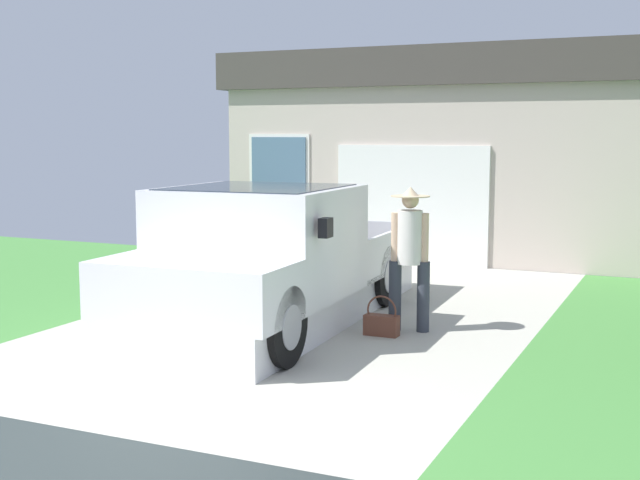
# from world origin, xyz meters

# --- Properties ---
(pickup_truck) EXTENTS (2.28, 5.23, 1.65)m
(pickup_truck) POSITION_xyz_m (-0.36, 3.65, 0.73)
(pickup_truck) COLOR silver
(pickup_truck) RESTS_ON ground
(person_with_hat) EXTENTS (0.46, 0.44, 1.65)m
(person_with_hat) POSITION_xyz_m (1.23, 4.16, 0.92)
(person_with_hat) COLOR #333842
(person_with_hat) RESTS_ON ground
(handbag) EXTENTS (0.39, 0.16, 0.46)m
(handbag) POSITION_xyz_m (1.02, 3.81, 0.14)
(handbag) COLOR brown
(handbag) RESTS_ON ground
(house_with_garage) EXTENTS (9.77, 6.93, 3.72)m
(house_with_garage) POSITION_xyz_m (0.75, 12.34, 1.88)
(house_with_garage) COLOR #BFAFA3
(house_with_garage) RESTS_ON ground
(wheeled_trash_bin) EXTENTS (0.60, 0.72, 1.03)m
(wheeled_trash_bin) POSITION_xyz_m (-3.26, 7.82, 0.56)
(wheeled_trash_bin) COLOR #424247
(wheeled_trash_bin) RESTS_ON ground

